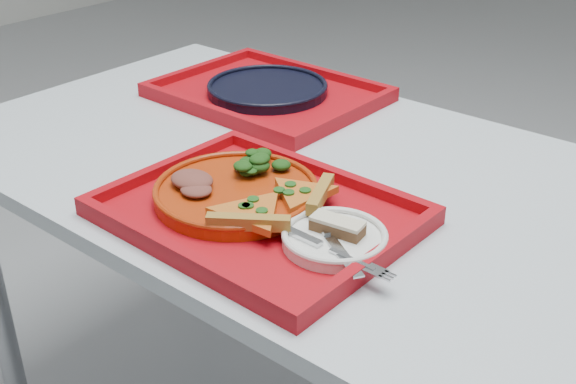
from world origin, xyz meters
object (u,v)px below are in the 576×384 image
object	(u,v)px
dinner_plate	(236,194)
dessert_bar	(337,226)
tray_far	(268,96)
tray_main	(258,216)
navy_plate	(267,90)

from	to	relation	value
dinner_plate	dessert_bar	bearing A→B (deg)	0.19
tray_far	dessert_bar	world-z (taller)	dessert_bar
tray_main	tray_far	bearing A→B (deg)	130.63
tray_main	dinner_plate	size ratio (longest dim) A/B	1.73
tray_far	navy_plate	bearing A→B (deg)	-178.88
dessert_bar	navy_plate	bearing A→B (deg)	131.89
tray_main	dessert_bar	distance (m)	0.15
navy_plate	dinner_plate	bearing A→B (deg)	-54.89
tray_main	navy_plate	world-z (taller)	navy_plate
tray_far	dessert_bar	size ratio (longest dim) A/B	5.58
dinner_plate	navy_plate	distance (m)	0.48
navy_plate	dessert_bar	size ratio (longest dim) A/B	3.22
dinner_plate	dessert_bar	world-z (taller)	dessert_bar
tray_main	dinner_plate	bearing A→B (deg)	170.92
tray_main	tray_far	xyz separation A→B (m)	(-0.33, 0.41, 0.00)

